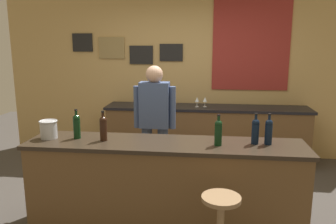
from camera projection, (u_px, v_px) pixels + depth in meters
name	position (u px, v px, depth m)	size (l,w,h in m)	color
ground_plane	(169.00, 208.00, 3.93)	(10.00, 10.00, 0.00)	#423D38
back_wall	(185.00, 71.00, 5.61)	(6.00, 0.09, 2.80)	tan
bar_counter	(165.00, 185.00, 3.45)	(2.77, 0.60, 0.92)	brown
side_counter	(206.00, 134.00, 5.40)	(3.18, 0.56, 0.90)	brown
bartender	(155.00, 121.00, 4.18)	(0.52, 0.21, 1.62)	#384766
bar_stool	(220.00, 221.00, 2.76)	(0.32, 0.32, 0.68)	olive
wine_bottle_a	(77.00, 125.00, 3.47)	(0.07, 0.07, 0.31)	black
wine_bottle_b	(103.00, 127.00, 3.39)	(0.07, 0.07, 0.31)	black
wine_bottle_c	(218.00, 132.00, 3.23)	(0.07, 0.07, 0.31)	black
wine_bottle_d	(255.00, 130.00, 3.28)	(0.07, 0.07, 0.31)	black
wine_bottle_e	(269.00, 131.00, 3.26)	(0.07, 0.07, 0.31)	black
ice_bucket	(49.00, 129.00, 3.48)	(0.19, 0.19, 0.19)	#B7BABF
wine_glass_a	(197.00, 100.00, 5.27)	(0.07, 0.07, 0.16)	silver
wine_glass_b	(205.00, 100.00, 5.27)	(0.07, 0.07, 0.16)	silver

